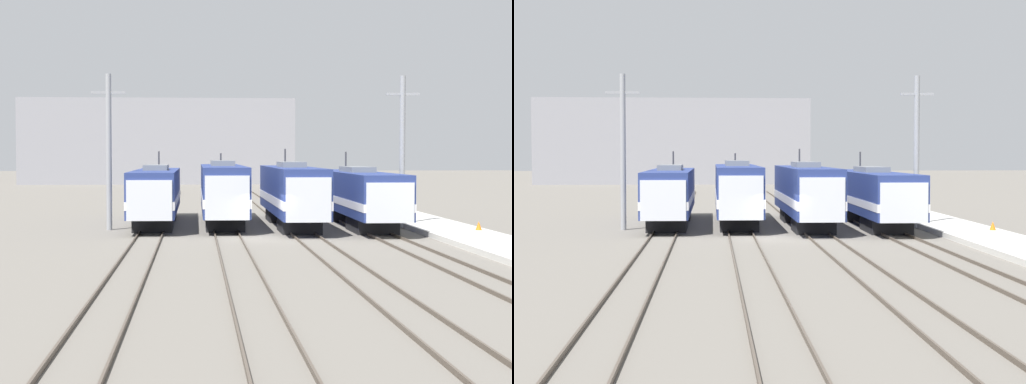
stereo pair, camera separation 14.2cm
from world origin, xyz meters
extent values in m
plane|color=#666059|center=(0.00, 0.00, 0.00)|extent=(400.00, 400.00, 0.00)
cube|color=#4C4238|center=(-7.48, 0.00, 0.07)|extent=(0.07, 120.00, 0.15)
cube|color=#4C4238|center=(-6.05, 0.00, 0.07)|extent=(0.07, 120.00, 0.15)
cube|color=#4C4238|center=(-2.97, 0.00, 0.07)|extent=(0.07, 120.00, 0.15)
cube|color=#4C4238|center=(-1.54, 0.00, 0.07)|extent=(0.07, 120.00, 0.15)
cube|color=#4C4238|center=(1.54, 0.00, 0.07)|extent=(0.07, 120.00, 0.15)
cube|color=#4C4238|center=(2.97, 0.00, 0.07)|extent=(0.07, 120.00, 0.15)
cube|color=#4C4238|center=(6.05, 0.00, 0.07)|extent=(0.07, 120.00, 0.15)
cube|color=#4C4238|center=(7.48, 0.00, 0.07)|extent=(0.07, 120.00, 0.15)
cube|color=black|center=(-6.76, 5.78, 0.47)|extent=(2.44, 4.00, 0.95)
cube|color=black|center=(-6.76, 14.87, 0.47)|extent=(2.44, 4.00, 0.95)
cube|color=navy|center=(-6.76, 10.33, 2.34)|extent=(2.87, 18.18, 2.77)
cube|color=silver|center=(-6.76, 10.33, 1.78)|extent=(2.91, 18.22, 0.50)
cube|color=silver|center=(-6.76, 2.10, 2.13)|extent=(2.64, 1.92, 2.36)
cube|color=black|center=(-6.76, 1.22, 2.65)|extent=(2.24, 0.08, 0.66)
cube|color=slate|center=(-6.76, 10.33, 3.90)|extent=(1.58, 4.54, 0.35)
cylinder|color=#38383D|center=(-6.76, 14.33, 4.37)|extent=(0.12, 0.12, 1.29)
cube|color=black|center=(-2.25, 5.89, 0.47)|extent=(2.41, 3.94, 0.95)
cube|color=black|center=(-2.25, 14.85, 0.47)|extent=(2.41, 3.94, 0.95)
cube|color=navy|center=(-2.25, 10.37, 2.48)|extent=(2.83, 17.92, 3.06)
cube|color=silver|center=(-2.25, 10.37, 1.87)|extent=(2.87, 17.96, 0.55)
cube|color=silver|center=(-2.25, 2.53, 2.25)|extent=(2.61, 2.45, 2.60)
cube|color=black|center=(-2.25, 1.39, 2.82)|extent=(2.22, 0.08, 0.73)
cube|color=slate|center=(-2.25, 10.37, 4.19)|extent=(1.56, 4.48, 0.35)
cylinder|color=#38383D|center=(-2.25, 14.31, 4.44)|extent=(0.12, 0.12, 0.86)
cube|color=black|center=(2.25, 3.88, 0.47)|extent=(2.38, 3.88, 0.95)
cube|color=black|center=(2.25, 12.71, 0.47)|extent=(2.38, 3.88, 0.95)
cube|color=navy|center=(2.25, 8.30, 2.45)|extent=(2.81, 17.65, 2.99)
cube|color=silver|center=(2.25, 8.30, 1.85)|extent=(2.85, 17.69, 0.54)
cube|color=silver|center=(2.25, 0.24, 2.22)|extent=(2.58, 1.74, 2.54)
cube|color=black|center=(2.25, -0.55, 2.78)|extent=(2.19, 0.08, 0.71)
cube|color=slate|center=(2.25, 8.30, 4.12)|extent=(1.54, 4.41, 0.35)
cylinder|color=#38383D|center=(2.25, 12.18, 4.56)|extent=(0.12, 0.12, 1.24)
cube|color=black|center=(6.76, 3.73, 0.47)|extent=(2.51, 4.35, 0.95)
cube|color=black|center=(6.76, 13.62, 0.47)|extent=(2.51, 4.35, 0.95)
cube|color=navy|center=(6.76, 8.67, 2.28)|extent=(2.95, 19.77, 2.66)
cube|color=silver|center=(6.76, 8.67, 1.75)|extent=(2.99, 19.81, 0.48)
cube|color=silver|center=(6.76, -0.29, 2.08)|extent=(2.72, 2.05, 2.26)
cube|color=black|center=(6.76, -1.23, 2.58)|extent=(2.31, 0.08, 0.63)
cube|color=slate|center=(6.76, 8.67, 3.79)|extent=(1.62, 4.94, 0.35)
cylinder|color=#38383D|center=(6.76, 13.02, 4.29)|extent=(0.12, 0.12, 1.36)
cylinder|color=gray|center=(-9.55, 6.22, 4.93)|extent=(0.35, 0.35, 9.85)
cube|color=gray|center=(-9.55, 6.22, 8.67)|extent=(2.17, 0.16, 0.16)
cylinder|color=gray|center=(9.25, 6.22, 4.93)|extent=(0.35, 0.35, 9.85)
cube|color=gray|center=(9.25, 6.22, 8.67)|extent=(2.17, 0.16, 0.16)
cube|color=beige|center=(11.32, 0.00, 0.16)|extent=(4.00, 120.00, 0.31)
cone|color=orange|center=(12.60, 1.02, 0.57)|extent=(0.38, 0.38, 0.51)
cube|color=gray|center=(-10.15, 91.98, 6.84)|extent=(43.70, 9.80, 13.69)
camera|label=1|loc=(-4.07, -48.24, 4.80)|focal=60.00mm
camera|label=2|loc=(-3.93, -48.25, 4.80)|focal=60.00mm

